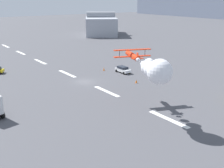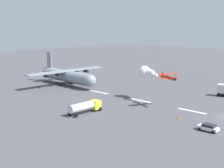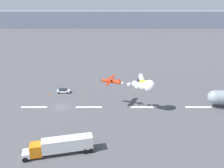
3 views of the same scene
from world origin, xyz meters
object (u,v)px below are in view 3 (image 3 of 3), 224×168
(semi_truck_orange, at_px, (62,145))
(fuel_tanker_truck, at_px, (143,80))
(traffic_cone_far, at_px, (89,95))
(airport_staff_sedan, at_px, (64,91))
(stunt_biplane_red, at_px, (143,86))
(traffic_cone_near, at_px, (50,94))

(semi_truck_orange, bearing_deg, fuel_tanker_truck, 62.45)
(fuel_tanker_truck, bearing_deg, traffic_cone_far, -149.97)
(airport_staff_sedan, bearing_deg, stunt_biplane_red, -28.86)
(fuel_tanker_truck, relative_size, traffic_cone_far, 12.41)
(semi_truck_orange, relative_size, traffic_cone_far, 19.93)
(fuel_tanker_truck, relative_size, airport_staff_sedan, 2.17)
(traffic_cone_near, bearing_deg, airport_staff_sedan, 29.85)
(stunt_biplane_red, bearing_deg, traffic_cone_far, 146.67)
(stunt_biplane_red, relative_size, semi_truck_orange, 1.08)
(stunt_biplane_red, distance_m, semi_truck_orange, 28.99)
(stunt_biplane_red, height_order, airport_staff_sedan, stunt_biplane_red)
(traffic_cone_far, bearing_deg, airport_staff_sedan, 160.82)
(stunt_biplane_red, xyz_separation_m, airport_staff_sedan, (-25.63, 14.12, -7.22))
(traffic_cone_near, relative_size, traffic_cone_far, 1.00)
(fuel_tanker_truck, xyz_separation_m, traffic_cone_near, (-32.96, -10.86, -1.37))
(semi_truck_orange, bearing_deg, traffic_cone_near, 108.16)
(semi_truck_orange, bearing_deg, airport_staff_sedan, 99.93)
(semi_truck_orange, relative_size, airport_staff_sedan, 3.49)
(stunt_biplane_red, distance_m, traffic_cone_near, 33.13)
(traffic_cone_near, bearing_deg, semi_truck_orange, -71.84)
(traffic_cone_near, bearing_deg, stunt_biplane_red, -21.02)
(semi_truck_orange, height_order, airport_staff_sedan, semi_truck_orange)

